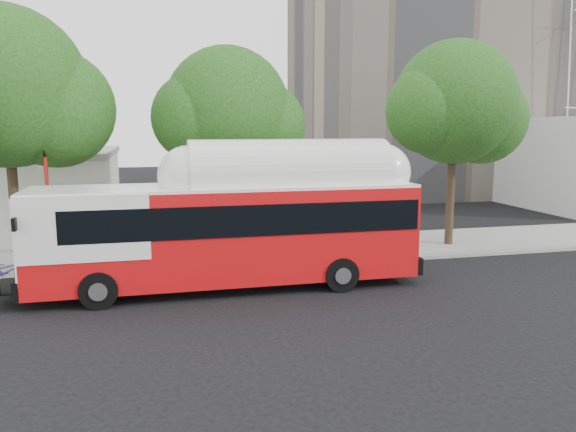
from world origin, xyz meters
name	(u,v)px	position (x,y,z in m)	size (l,w,h in m)	color
ground	(286,299)	(0.00, 0.00, 0.00)	(120.00, 120.00, 0.00)	black
sidewalk	(251,252)	(0.00, 6.50, 0.07)	(60.00, 5.00, 0.15)	gray
curb_strip	(263,267)	(0.00, 3.90, 0.07)	(60.00, 0.30, 0.15)	gray
red_curb_segment	(184,271)	(-3.00, 3.90, 0.08)	(10.00, 0.32, 0.16)	#A01911
street_tree_left	(20,94)	(-8.53, 5.56, 6.60)	(6.67, 5.80, 9.74)	#2D2116
street_tree_mid	(237,115)	(-0.59, 6.06, 5.91)	(5.75, 5.00, 8.62)	#2D2116
street_tree_right	(463,107)	(9.44, 5.86, 6.26)	(6.21, 5.40, 9.18)	#2D2116
transit_bus	(231,234)	(-1.51, 1.63, 1.88)	(13.66, 2.97, 4.03)	red
signal_pole	(49,213)	(-7.64, 4.35, 2.39)	(0.13, 0.44, 4.66)	#AF1E12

